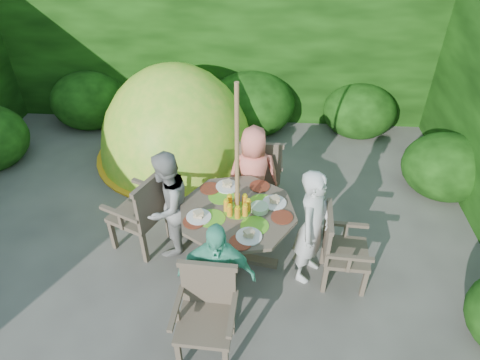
# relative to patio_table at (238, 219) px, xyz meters

# --- Properties ---
(ground) EXTENTS (60.00, 60.00, 0.00)m
(ground) POSITION_rel_patio_table_xyz_m (-0.60, -0.24, -0.63)
(ground) COLOR #4B4843
(ground) RESTS_ON ground
(hedge_enclosure) EXTENTS (9.00, 9.00, 2.50)m
(hedge_enclosure) POSITION_rel_patio_table_xyz_m (-0.60, 1.09, 0.62)
(hedge_enclosure) COLOR black
(hedge_enclosure) RESTS_ON ground
(patio_table) EXTENTS (1.49, 1.49, 0.90)m
(patio_table) POSITION_rel_patio_table_xyz_m (0.00, 0.00, 0.00)
(patio_table) COLOR #44392C
(patio_table) RESTS_ON ground
(parasol_pole) EXTENTS (0.05, 0.05, 2.20)m
(parasol_pole) POSITION_rel_patio_table_xyz_m (-0.00, -0.00, 0.47)
(parasol_pole) COLOR olive
(parasol_pole) RESTS_ON ground
(garden_chair_right) EXTENTS (0.50, 0.55, 0.88)m
(garden_chair_right) POSITION_rel_patio_table_xyz_m (1.08, -0.20, -0.16)
(garden_chair_right) COLOR #44392C
(garden_chair_right) RESTS_ON ground
(garden_chair_left) EXTENTS (0.72, 0.76, 1.00)m
(garden_chair_left) POSITION_rel_patio_table_xyz_m (-1.09, 0.16, -0.10)
(garden_chair_left) COLOR #44392C
(garden_chair_left) RESTS_ON ground
(garden_chair_back) EXTENTS (0.59, 0.53, 0.98)m
(garden_chair_back) POSITION_rel_patio_table_xyz_m (0.20, 1.08, -0.11)
(garden_chair_back) COLOR #44392C
(garden_chair_back) RESTS_ON ground
(garden_chair_front) EXTENTS (0.56, 0.51, 0.91)m
(garden_chair_front) POSITION_rel_patio_table_xyz_m (-0.20, -1.08, -0.15)
(garden_chair_front) COLOR #44392C
(garden_chair_front) RESTS_ON ground
(child_right) EXTENTS (0.52, 0.59, 1.37)m
(child_right) POSITION_rel_patio_table_xyz_m (0.78, -0.14, 0.06)
(child_right) COLOR silver
(child_right) RESTS_ON ground
(child_left) EXTENTS (0.68, 0.77, 1.32)m
(child_left) POSITION_rel_patio_table_xyz_m (-0.79, 0.14, 0.03)
(child_left) COLOR #9C9B97
(child_left) RESTS_ON ground
(child_back) EXTENTS (0.67, 0.48, 1.29)m
(child_back) POSITION_rel_patio_table_xyz_m (0.13, 0.79, 0.01)
(child_back) COLOR #FE7B69
(child_back) RESTS_ON ground
(child_front) EXTENTS (0.73, 0.31, 1.25)m
(child_front) POSITION_rel_patio_table_xyz_m (-0.14, -0.79, -0.01)
(child_front) COLOR #53C29D
(child_front) RESTS_ON ground
(dome_tent) EXTENTS (2.73, 2.73, 2.85)m
(dome_tent) POSITION_rel_patio_table_xyz_m (-1.10, 2.14, -0.63)
(dome_tent) COLOR #71D128
(dome_tent) RESTS_ON ground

